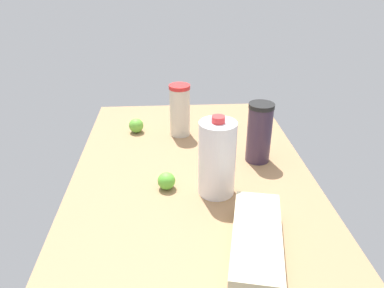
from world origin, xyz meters
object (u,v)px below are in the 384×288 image
egg_carton (256,243)px  lime_by_jug (136,125)px  shaker_bottle (259,133)px  lime_loose (166,181)px  milk_jug (217,158)px  tumbler_cup (180,110)px

egg_carton → lime_by_jug: (-69.59, -32.37, -0.50)cm
shaker_bottle → lime_by_jug: bearing=-120.5°
lime_loose → lime_by_jug: size_ratio=0.94×
egg_carton → lime_loose: bearing=-131.7°
milk_jug → lime_by_jug: bearing=-148.8°
tumbler_cup → shaker_bottle: bearing=49.0°
shaker_bottle → milk_jug: milk_jug is taller
milk_jug → shaker_bottle: bearing=138.1°
milk_jug → lime_by_jug: (-43.29, -26.25, -8.42)cm
milk_jug → lime_by_jug: milk_jug is taller
milk_jug → lime_loose: 17.06cm
shaker_bottle → lime_by_jug: (-25.05, -42.60, -7.39)cm
tumbler_cup → lime_loose: tumbler_cup is taller
egg_carton → lime_by_jug: size_ratio=5.46×
lime_loose → shaker_bottle: bearing=116.9°
tumbler_cup → lime_by_jug: tumbler_cup is taller
milk_jug → egg_carton: milk_jug is taller
milk_jug → egg_carton: size_ratio=0.78×
tumbler_cup → lime_loose: size_ratio=3.75×
milk_jug → egg_carton: (26.30, 6.11, -7.92)cm
milk_jug → lime_by_jug: size_ratio=4.24×
tumbler_cup → egg_carton: tumbler_cup is taller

